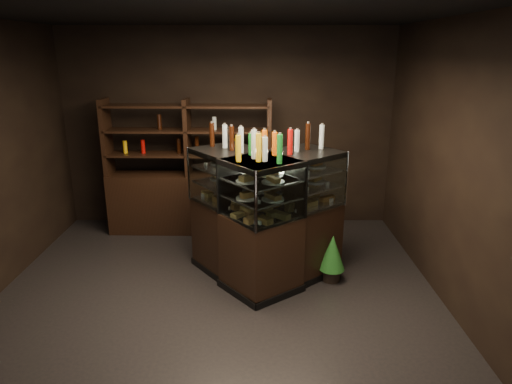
% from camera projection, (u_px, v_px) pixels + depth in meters
% --- Properties ---
extents(ground, '(5.00, 5.00, 0.00)m').
position_uv_depth(ground, '(217.00, 301.00, 5.05)').
color(ground, black).
rests_on(ground, ground).
extents(room_shell, '(5.02, 5.02, 3.01)m').
position_uv_depth(room_shell, '(212.00, 127.00, 4.47)').
color(room_shell, black).
rests_on(room_shell, ground).
extents(display_case, '(1.93, 1.56, 1.55)m').
position_uv_depth(display_case, '(263.00, 239.00, 5.42)').
color(display_case, black).
rests_on(display_case, ground).
extents(food_display, '(1.48, 1.13, 0.47)m').
position_uv_depth(food_display, '(264.00, 186.00, 5.22)').
color(food_display, '#B18B3F').
rests_on(food_display, display_case).
extents(bottles_top, '(1.30, 0.99, 0.30)m').
position_uv_depth(bottles_top, '(264.00, 142.00, 5.07)').
color(bottles_top, '#147223').
rests_on(bottles_top, display_case).
extents(potted_conifer, '(0.31, 0.31, 0.66)m').
position_uv_depth(potted_conifer, '(332.00, 252.00, 5.39)').
color(potted_conifer, black).
rests_on(potted_conifer, ground).
extents(back_shelving, '(2.43, 0.47, 2.00)m').
position_uv_depth(back_shelving, '(190.00, 193.00, 6.83)').
color(back_shelving, black).
rests_on(back_shelving, ground).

